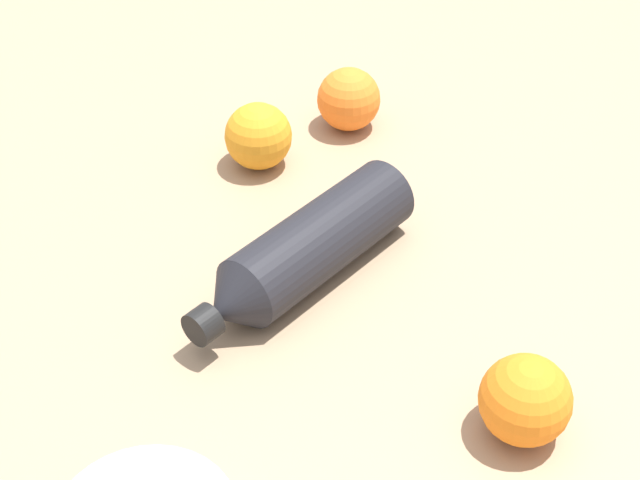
{
  "coord_description": "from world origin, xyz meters",
  "views": [
    {
      "loc": [
        0.32,
        0.74,
        0.69
      ],
      "look_at": [
        0.03,
        0.0,
        0.04
      ],
      "focal_mm": 53.91,
      "sensor_mm": 36.0,
      "label": 1
    }
  ],
  "objects_px": {
    "orange_1": "(258,136)",
    "orange_2": "(349,99)",
    "orange_0": "(525,400)",
    "water_bottle": "(305,251)"
  },
  "relations": [
    {
      "from": "orange_0",
      "to": "orange_1",
      "type": "height_order",
      "value": "same"
    },
    {
      "from": "water_bottle",
      "to": "orange_0",
      "type": "height_order",
      "value": "orange_0"
    },
    {
      "from": "orange_1",
      "to": "orange_2",
      "type": "height_order",
      "value": "same"
    },
    {
      "from": "water_bottle",
      "to": "orange_0",
      "type": "distance_m",
      "value": 0.29
    },
    {
      "from": "water_bottle",
      "to": "orange_2",
      "type": "xyz_separation_m",
      "value": [
        -0.16,
        -0.26,
        0.0
      ]
    },
    {
      "from": "orange_0",
      "to": "orange_2",
      "type": "bearing_deg",
      "value": -95.46
    },
    {
      "from": "water_bottle",
      "to": "orange_0",
      "type": "bearing_deg",
      "value": 85.01
    },
    {
      "from": "orange_1",
      "to": "orange_2",
      "type": "bearing_deg",
      "value": -163.62
    },
    {
      "from": "orange_0",
      "to": "orange_2",
      "type": "relative_size",
      "value": 1.01
    },
    {
      "from": "orange_1",
      "to": "orange_2",
      "type": "relative_size",
      "value": 1.01
    }
  ]
}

